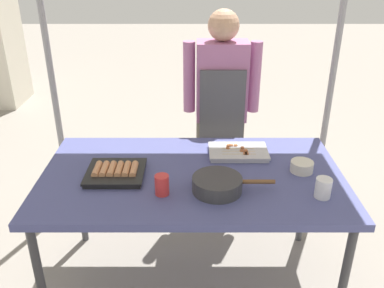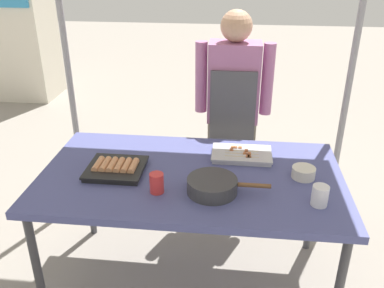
# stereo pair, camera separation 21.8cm
# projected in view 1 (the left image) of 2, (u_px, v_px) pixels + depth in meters

# --- Properties ---
(ground_plane) EXTENTS (18.00, 18.00, 0.00)m
(ground_plane) POSITION_uv_depth(u_px,v_px,m) (192.00, 280.00, 2.53)
(ground_plane) COLOR gray
(stall_table) EXTENTS (1.60, 0.90, 0.75)m
(stall_table) POSITION_uv_depth(u_px,v_px,m) (192.00, 182.00, 2.23)
(stall_table) COLOR #4C518C
(stall_table) RESTS_ON ground
(tray_grilled_sausages) EXTENTS (0.30, 0.28, 0.06)m
(tray_grilled_sausages) POSITION_uv_depth(u_px,v_px,m) (116.00, 172.00, 2.17)
(tray_grilled_sausages) COLOR black
(tray_grilled_sausages) RESTS_ON stall_table
(tray_meat_skewers) EXTENTS (0.34, 0.22, 0.04)m
(tray_meat_skewers) POSITION_uv_depth(u_px,v_px,m) (238.00, 152.00, 2.39)
(tray_meat_skewers) COLOR silver
(tray_meat_skewers) RESTS_ON stall_table
(cooking_wok) EXTENTS (0.41, 0.25, 0.07)m
(cooking_wok) POSITION_uv_depth(u_px,v_px,m) (218.00, 184.00, 2.03)
(cooking_wok) COLOR #38383A
(cooking_wok) RESTS_ON stall_table
(condiment_bowl) EXTENTS (0.12, 0.12, 0.06)m
(condiment_bowl) POSITION_uv_depth(u_px,v_px,m) (302.00, 166.00, 2.21)
(condiment_bowl) COLOR silver
(condiment_bowl) RESTS_ON stall_table
(drink_cup_near_edge) EXTENTS (0.07, 0.07, 0.10)m
(drink_cup_near_edge) POSITION_uv_depth(u_px,v_px,m) (162.00, 185.00, 2.00)
(drink_cup_near_edge) COLOR red
(drink_cup_near_edge) RESTS_ON stall_table
(drink_cup_by_wok) EXTENTS (0.08, 0.08, 0.10)m
(drink_cup_by_wok) POSITION_uv_depth(u_px,v_px,m) (323.00, 188.00, 1.98)
(drink_cup_by_wok) COLOR white
(drink_cup_by_wok) RESTS_ON stall_table
(vendor_woman) EXTENTS (0.52, 0.22, 1.49)m
(vendor_woman) POSITION_uv_depth(u_px,v_px,m) (221.00, 102.00, 2.85)
(vendor_woman) COLOR #595147
(vendor_woman) RESTS_ON ground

